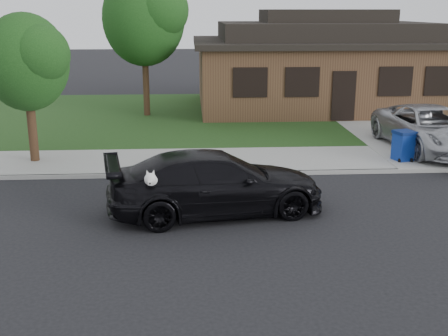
{
  "coord_description": "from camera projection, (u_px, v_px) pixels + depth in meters",
  "views": [
    {
      "loc": [
        -2.48,
        -12.47,
        4.76
      ],
      "look_at": [
        -1.72,
        0.46,
        1.1
      ],
      "focal_mm": 45.0,
      "sensor_mm": 36.0,
      "label": 1
    }
  ],
  "objects": [
    {
      "name": "house",
      "position": [
        323.0,
        65.0,
        27.47
      ],
      "size": [
        12.6,
        8.6,
        4.65
      ],
      "color": "#422B1C",
      "rests_on": "ground"
    },
    {
      "name": "lawn",
      "position": [
        245.0,
        115.0,
        25.89
      ],
      "size": [
        60.0,
        13.0,
        0.13
      ],
      "primitive_type": "cube",
      "color": "#193814",
      "rests_on": "ground"
    },
    {
      "name": "minivan",
      "position": [
        431.0,
        128.0,
        19.05
      ],
      "size": [
        2.8,
        5.44,
        1.47
      ],
      "primitive_type": "imported",
      "rotation": [
        0.0,
        0.0,
        0.07
      ],
      "color": "#A7A9AE",
      "rests_on": "driveway"
    },
    {
      "name": "tree_2",
      "position": [
        29.0,
        61.0,
        17.02
      ],
      "size": [
        2.73,
        2.6,
        4.59
      ],
      "color": "#332114",
      "rests_on": "ground"
    },
    {
      "name": "ground",
      "position": [
        297.0,
        216.0,
        13.41
      ],
      "size": [
        120.0,
        120.0,
        0.0
      ],
      "primitive_type": "plane",
      "color": "black",
      "rests_on": "ground"
    },
    {
      "name": "recycling_bin",
      "position": [
        404.0,
        146.0,
        17.79
      ],
      "size": [
        0.72,
        0.72,
        0.97
      ],
      "rotation": [
        0.0,
        0.0,
        0.29
      ],
      "color": "navy",
      "rests_on": "sidewalk"
    },
    {
      "name": "driveway",
      "position": [
        395.0,
        127.0,
        23.34
      ],
      "size": [
        4.5,
        13.0,
        0.14
      ],
      "primitive_type": "cube",
      "color": "gray",
      "rests_on": "ground"
    },
    {
      "name": "sedan",
      "position": [
        216.0,
        183.0,
        13.45
      ],
      "size": [
        5.49,
        2.98,
        1.51
      ],
      "rotation": [
        0.0,
        0.0,
        1.74
      ],
      "color": "black",
      "rests_on": "ground"
    },
    {
      "name": "curb",
      "position": [
        275.0,
        173.0,
        16.76
      ],
      "size": [
        60.0,
        0.12,
        0.12
      ],
      "primitive_type": "cube",
      "color": "gray",
      "rests_on": "ground"
    },
    {
      "name": "tree_0",
      "position": [
        147.0,
        16.0,
        24.32
      ],
      "size": [
        3.78,
        3.6,
        6.34
      ],
      "color": "#332114",
      "rests_on": "ground"
    },
    {
      "name": "sidewalk",
      "position": [
        269.0,
        160.0,
        18.2
      ],
      "size": [
        60.0,
        3.0,
        0.12
      ],
      "primitive_type": "cube",
      "color": "gray",
      "rests_on": "ground"
    }
  ]
}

